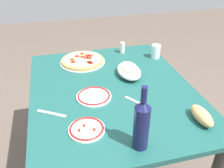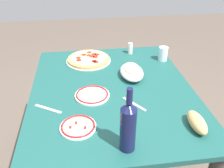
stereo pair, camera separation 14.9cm
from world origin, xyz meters
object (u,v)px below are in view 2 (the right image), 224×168
at_px(wine_bottle, 129,126).
at_px(bread_loaf, 197,122).
at_px(spice_shaker, 130,48).
at_px(pepperoni_pizza, 89,59).
at_px(dining_table, 112,103).
at_px(side_plate_far, 92,95).
at_px(baked_pasta_dish, 132,71).
at_px(side_plate_near, 78,127).
at_px(water_glass, 163,54).

height_order(wine_bottle, bread_loaf, wine_bottle).
bearing_deg(spice_shaker, pepperoni_pizza, -74.51).
xyz_separation_m(dining_table, side_plate_far, (0.07, -0.13, 0.13)).
relative_size(dining_table, side_plate_far, 5.92).
bearing_deg(pepperoni_pizza, baked_pasta_dish, 44.47).
height_order(baked_pasta_dish, bread_loaf, baked_pasta_dish).
xyz_separation_m(side_plate_near, spice_shaker, (-0.84, 0.43, 0.03)).
xyz_separation_m(wine_bottle, side_plate_far, (-0.43, -0.13, -0.12)).
distance_m(dining_table, bread_loaf, 0.57).
bearing_deg(side_plate_near, dining_table, 147.63).
bearing_deg(wine_bottle, baked_pasta_dish, 166.87).
bearing_deg(water_glass, spice_shaker, -125.01).
distance_m(dining_table, pepperoni_pizza, 0.44).
height_order(bread_loaf, spice_shaker, spice_shaker).
xyz_separation_m(water_glass, spice_shaker, (-0.15, -0.22, -0.01)).
bearing_deg(bread_loaf, side_plate_far, -125.01).
xyz_separation_m(wine_bottle, bread_loaf, (-0.09, 0.36, -0.10)).
bearing_deg(dining_table, bread_loaf, 41.20).
relative_size(wine_bottle, bread_loaf, 1.83).
xyz_separation_m(pepperoni_pizza, baked_pasta_dish, (0.28, 0.27, 0.03)).
distance_m(bread_loaf, spice_shaker, 0.92).
bearing_deg(side_plate_far, spice_shaker, 148.89).
bearing_deg(spice_shaker, side_plate_far, -31.11).
distance_m(pepperoni_pizza, baked_pasta_dish, 0.39).
distance_m(wine_bottle, water_glass, 0.95).
xyz_separation_m(pepperoni_pizza, side_plate_near, (0.74, -0.09, -0.01)).
bearing_deg(water_glass, side_plate_far, -53.72).
xyz_separation_m(baked_pasta_dish, side_plate_far, (0.20, -0.28, -0.03)).
relative_size(baked_pasta_dish, side_plate_far, 1.17).
bearing_deg(side_plate_far, side_plate_near, -17.98).
xyz_separation_m(baked_pasta_dish, wine_bottle, (0.63, -0.15, 0.09)).
relative_size(pepperoni_pizza, bread_loaf, 1.94).
height_order(baked_pasta_dish, wine_bottle, wine_bottle).
relative_size(side_plate_far, spice_shaker, 2.36).
relative_size(dining_table, bread_loaf, 7.06).
relative_size(dining_table, water_glass, 11.71).
xyz_separation_m(side_plate_far, spice_shaker, (-0.57, 0.34, 0.03)).
distance_m(dining_table, water_glass, 0.58).
bearing_deg(baked_pasta_dish, side_plate_near, -38.15).
bearing_deg(bread_loaf, baked_pasta_dish, -158.44).
height_order(baked_pasta_dish, side_plate_far, baked_pasta_dish).
bearing_deg(dining_table, pepperoni_pizza, -162.96).
height_order(baked_pasta_dish, side_plate_near, baked_pasta_dish).
bearing_deg(side_plate_far, water_glass, 126.28).
xyz_separation_m(side_plate_near, side_plate_far, (-0.27, 0.09, -0.00)).
relative_size(pepperoni_pizza, water_glass, 3.22).
relative_size(wine_bottle, side_plate_far, 1.54).
bearing_deg(wine_bottle, bread_loaf, 103.58).
distance_m(pepperoni_pizza, spice_shaker, 0.35).
relative_size(water_glass, bread_loaf, 0.60).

